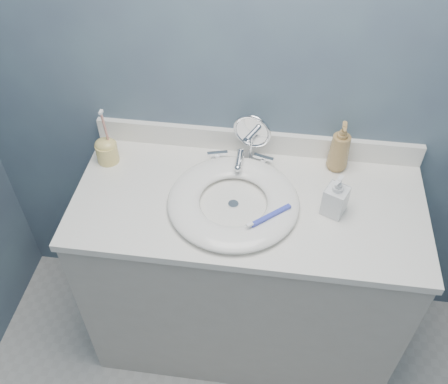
% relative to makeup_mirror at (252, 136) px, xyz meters
% --- Properties ---
extents(back_wall, '(2.20, 0.02, 2.40)m').
position_rel_makeup_mirror_xyz_m(back_wall, '(0.01, 0.07, 0.21)').
color(back_wall, '#445167').
rests_on(back_wall, ground).
extents(vanity_cabinet, '(1.20, 0.55, 0.85)m').
position_rel_makeup_mirror_xyz_m(vanity_cabinet, '(0.01, -0.21, -0.57)').
color(vanity_cabinet, '#BBB5AB').
rests_on(vanity_cabinet, ground).
extents(countertop, '(1.22, 0.57, 0.03)m').
position_rel_makeup_mirror_xyz_m(countertop, '(0.01, -0.21, -0.13)').
color(countertop, white).
rests_on(countertop, vanity_cabinet).
extents(backsplash, '(1.22, 0.02, 0.09)m').
position_rel_makeup_mirror_xyz_m(backsplash, '(0.01, 0.05, -0.07)').
color(backsplash, white).
rests_on(backsplash, countertop).
extents(basin, '(0.45, 0.45, 0.04)m').
position_rel_makeup_mirror_xyz_m(basin, '(-0.04, -0.24, -0.09)').
color(basin, white).
rests_on(basin, countertop).
extents(drain, '(0.04, 0.04, 0.01)m').
position_rel_makeup_mirror_xyz_m(drain, '(-0.04, -0.24, -0.11)').
color(drain, silver).
rests_on(drain, countertop).
extents(faucet, '(0.25, 0.13, 0.07)m').
position_rel_makeup_mirror_xyz_m(faucet, '(-0.04, -0.04, -0.09)').
color(faucet, silver).
rests_on(faucet, countertop).
extents(makeup_mirror, '(0.14, 0.08, 0.21)m').
position_rel_makeup_mirror_xyz_m(makeup_mirror, '(0.00, 0.00, 0.00)').
color(makeup_mirror, silver).
rests_on(makeup_mirror, countertop).
extents(soap_bottle_amber, '(0.08, 0.08, 0.20)m').
position_rel_makeup_mirror_xyz_m(soap_bottle_amber, '(0.32, 0.00, -0.01)').
color(soap_bottle_amber, '#9F7D48').
rests_on(soap_bottle_amber, countertop).
extents(soap_bottle_clear, '(0.10, 0.10, 0.16)m').
position_rel_makeup_mirror_xyz_m(soap_bottle_clear, '(0.30, -0.22, -0.03)').
color(soap_bottle_clear, silver).
rests_on(soap_bottle_clear, countertop).
extents(toothbrush_holder, '(0.08, 0.08, 0.23)m').
position_rel_makeup_mirror_xyz_m(toothbrush_holder, '(-0.53, -0.07, -0.06)').
color(toothbrush_holder, '#DFC86F').
rests_on(toothbrush_holder, countertop).
extents(toothbrush_lying, '(0.14, 0.12, 0.02)m').
position_rel_makeup_mirror_xyz_m(toothbrush_lying, '(0.09, -0.31, -0.07)').
color(toothbrush_lying, '#3644C2').
rests_on(toothbrush_lying, basin).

